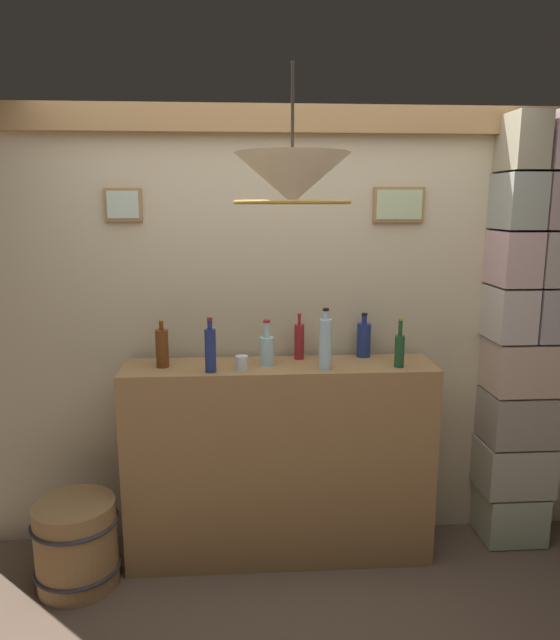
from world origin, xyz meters
name	(u,v)px	position (x,y,z in m)	size (l,w,h in m)	color
panelled_rear_partition	(277,318)	(0.00, 1.10, 1.30)	(3.66, 0.15, 2.43)	beige
stone_pillar	(521,338)	(1.35, 0.94, 1.20)	(0.39, 0.35, 2.37)	#B2BC9C
bar_shelf_unit	(279,462)	(0.00, 0.84, 0.55)	(1.64, 0.36, 1.10)	#9E7547
liquor_bottle_brandy	(400,349)	(0.62, 0.76, 1.19)	(0.05, 0.05, 0.26)	#194B26
liquor_bottle_port	(267,349)	(-0.07, 0.83, 1.18)	(0.07, 0.07, 0.24)	#A5D4D9
liquor_bottle_gin	(162,348)	(-0.61, 0.84, 1.20)	(0.07, 0.07, 0.26)	brown
liquor_bottle_bourbon	(364,339)	(0.47, 0.98, 1.19)	(0.08, 0.08, 0.24)	navy
liquor_bottle_rum	(299,341)	(0.11, 0.95, 1.19)	(0.05, 0.05, 0.25)	maroon
liquor_bottle_mezcal	(325,343)	(0.23, 0.75, 1.23)	(0.07, 0.07, 0.32)	#AED4E4
liquor_bottle_scotch	(210,349)	(-0.35, 0.73, 1.21)	(0.06, 0.06, 0.28)	navy
glass_tumbler_rocks	(242,363)	(-0.20, 0.77, 1.13)	(0.06, 0.06, 0.07)	silver
pendant_lamp	(291,180)	(0.00, 0.10, 2.01)	(0.44, 0.44, 0.50)	#EFE5C6
wooden_barrel	(77,543)	(-1.05, 0.65, 0.22)	(0.44, 0.44, 0.45)	#9E7547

